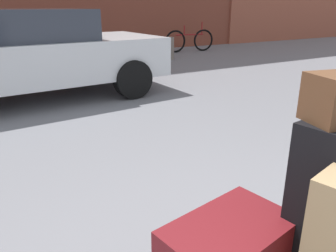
% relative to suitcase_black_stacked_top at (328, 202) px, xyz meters
% --- Properties ---
extents(suitcase_black_stacked_top, '(0.37, 0.26, 0.72)m').
position_rel_suitcase_black_stacked_top_xyz_m(suitcase_black_stacked_top, '(0.00, 0.00, 0.00)').
color(suitcase_black_stacked_top, black).
rests_on(suitcase_black_stacked_top, luggage_cart).
extents(parked_car, '(4.41, 2.14, 1.42)m').
position_rel_suitcase_black_stacked_top_xyz_m(parked_car, '(-0.49, 5.07, 0.06)').
color(parked_car, silver).
rests_on(parked_car, ground_plane).
extents(bicycle_leaning, '(1.75, 0.29, 0.96)m').
position_rel_suitcase_black_stacked_top_xyz_m(bicycle_leaning, '(5.18, 8.87, -0.33)').
color(bicycle_leaning, black).
rests_on(bicycle_leaning, ground_plane).
extents(bollard_kerb_near, '(0.25, 0.25, 0.63)m').
position_rel_suitcase_black_stacked_top_xyz_m(bollard_kerb_near, '(2.14, 7.71, -0.38)').
color(bollard_kerb_near, '#72665B').
rests_on(bollard_kerb_near, ground_plane).
extents(bollard_kerb_mid, '(0.25, 0.25, 0.63)m').
position_rel_suitcase_black_stacked_top_xyz_m(bollard_kerb_mid, '(3.73, 7.71, -0.38)').
color(bollard_kerb_mid, '#72665B').
rests_on(bollard_kerb_mid, ground_plane).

